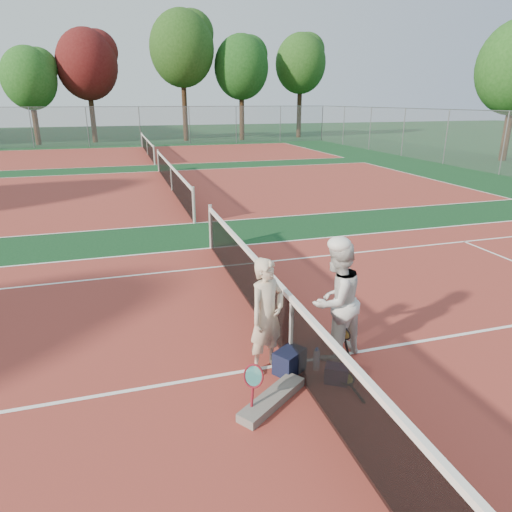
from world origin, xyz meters
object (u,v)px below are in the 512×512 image
Objects in this scene: sports_bag_purple at (336,374)px; water_bottle at (316,360)px; net_main at (291,331)px; player_a at (267,316)px; racket_red at (254,388)px; sports_bag_navy at (289,361)px; racket_black_held at (342,342)px; racket_spare at (345,379)px; player_b at (336,301)px.

water_bottle reaches higher than sports_bag_purple.
player_a is (-0.35, -0.00, 0.29)m from net_main.
racket_red reaches higher than sports_bag_navy.
water_bottle is at bearing -13.93° from racket_black_held.
racket_spare is at bearing -59.89° from water_bottle.
racket_spare is (-0.15, -0.67, -0.80)m from player_b.
racket_spare is at bearing -37.23° from sports_bag_navy.
racket_red is 0.98× the size of racket_spare.
player_a is 5.30× the size of water_bottle.
player_a reaches higher than racket_spare.
player_b reaches higher than sports_bag_navy.
net_main is at bearing 125.55° from sports_bag_purple.
racket_red is 1.20m from water_bottle.
player_b is at bearing 2.91° from net_main.
racket_black_held is at bearing 15.73° from water_bottle.
sports_bag_navy reaches higher than racket_spare.
racket_black_held is (1.50, 0.68, -0.01)m from racket_red.
player_b is (0.67, 0.03, 0.35)m from net_main.
racket_black_held is (0.06, -0.15, -0.58)m from player_b.
net_main is 0.93m from racket_spare.
racket_red is 1.22m from sports_bag_purple.
player_b reaches higher than racket_black_held.
player_a is at bearing 159.59° from water_bottle.
racket_red reaches higher than sports_bag_purple.
racket_spare is (0.86, -0.63, -0.74)m from player_a.
sports_bag_purple is at bearing -38.99° from sports_bag_navy.
water_bottle is at bearing 110.84° from sports_bag_purple.
racket_black_held reaches higher than racket_spare.
water_bottle is at bearing -9.24° from sports_bag_navy.
sports_bag_purple is 0.98× the size of water_bottle.
net_main is 36.60× the size of water_bottle.
net_main reaches higher than sports_bag_navy.
player_b is 5.73× the size of water_bottle.
player_a is 0.93× the size of player_b.
racket_red is at bearing -152.13° from water_bottle.
net_main is 0.40m from sports_bag_navy.
net_main is 0.45m from player_a.
sports_bag_purple is at bearing 44.56° from player_b.
racket_spare is at bearing -64.84° from player_a.
player_b is 4.18× the size of sports_bag_navy.
player_b is at bearing 35.59° from water_bottle.
racket_red is (-1.44, -0.83, -0.57)m from player_b.
racket_black_held is at bearing -34.69° from player_a.
sports_bag_navy is (-0.81, -0.06, -0.12)m from racket_black_held.
player_a reaches higher than water_bottle.
net_main is 0.82m from sports_bag_purple.
water_bottle is at bearing -32.05° from racket_red.
player_b is at bearing -26.70° from player_a.
player_a is at bearing 50.23° from racket_spare.
player_b is 3.06× the size of racket_black_held.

